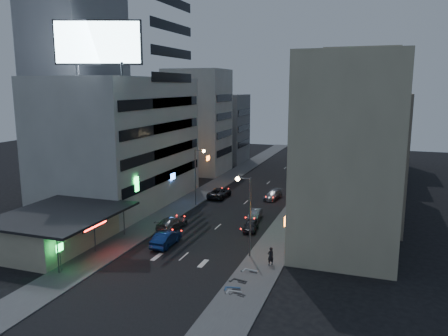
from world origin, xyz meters
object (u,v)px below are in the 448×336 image
at_px(parked_car_right_far, 273,195).
at_px(road_car_silver, 172,223).
at_px(scooter_silver_a, 243,285).
at_px(road_car_blue, 166,239).
at_px(parked_car_right_near, 251,225).
at_px(scooter_black_a, 246,289).
at_px(scooter_black_b, 248,275).
at_px(parked_car_right_mid, 255,215).
at_px(person, 271,256).
at_px(parked_car_left, 220,193).
at_px(scooter_blue, 241,281).
at_px(scooter_silver_b, 259,265).

height_order(parked_car_right_far, road_car_silver, road_car_silver).
bearing_deg(scooter_silver_a, road_car_blue, 54.48).
height_order(parked_car_right_near, scooter_black_a, parked_car_right_near).
height_order(parked_car_right_near, scooter_black_b, scooter_black_b).
bearing_deg(parked_car_right_far, parked_car_right_mid, -82.32).
height_order(road_car_blue, person, person).
bearing_deg(parked_car_left, road_car_blue, 94.77).
bearing_deg(parked_car_right_near, road_car_blue, -140.22).
bearing_deg(road_car_silver, parked_car_right_far, -107.32).
relative_size(parked_car_right_near, road_car_silver, 0.77).
height_order(parked_car_right_mid, parked_car_left, parked_car_left).
bearing_deg(parked_car_right_mid, scooter_blue, -82.32).
distance_m(scooter_black_a, scooter_black_b, 2.52).
bearing_deg(parked_car_right_far, scooter_silver_a, -74.53).
bearing_deg(road_car_silver, scooter_silver_a, 142.34).
height_order(parked_car_right_far, road_car_blue, road_car_blue).
xyz_separation_m(road_car_blue, road_car_silver, (-1.94, 5.40, -0.07)).
relative_size(scooter_black_a, scooter_silver_b, 0.84).
bearing_deg(parked_car_left, person, 120.96).
height_order(parked_car_right_mid, scooter_black_b, scooter_black_b).
distance_m(parked_car_left, scooter_blue, 30.75).
relative_size(parked_car_right_near, person, 2.10).
bearing_deg(parked_car_right_mid, scooter_black_b, -80.80).
bearing_deg(scooter_silver_b, parked_car_right_mid, 24.90).
height_order(scooter_silver_a, scooter_blue, scooter_blue).
bearing_deg(parked_car_left, road_car_silver, 89.16).
bearing_deg(parked_car_right_far, scooter_black_b, -74.26).
height_order(parked_car_right_near, parked_car_right_far, parked_car_right_far).
relative_size(parked_car_left, road_car_silver, 1.11).
bearing_deg(parked_car_right_far, parked_car_left, -160.21).
bearing_deg(scooter_black_a, scooter_blue, 51.84).
bearing_deg(scooter_black_a, scooter_silver_a, 60.17).
bearing_deg(person, scooter_black_a, 42.82).
bearing_deg(scooter_black_b, parked_car_right_near, 26.36).
bearing_deg(parked_car_left, scooter_blue, 113.80).
bearing_deg(road_car_blue, scooter_silver_a, 143.40).
xyz_separation_m(parked_car_right_near, person, (4.60, -9.40, 0.37)).
height_order(parked_car_right_near, scooter_blue, scooter_blue).
relative_size(parked_car_right_far, road_car_blue, 0.94).
relative_size(parked_car_left, scooter_silver_b, 2.63).
distance_m(scooter_black_a, scooter_blue, 1.44).
distance_m(parked_car_right_near, parked_car_right_far, 15.25).
height_order(scooter_black_a, scooter_silver_a, scooter_silver_a).
distance_m(parked_car_left, person, 26.46).
xyz_separation_m(scooter_black_a, scooter_black_b, (-0.58, 2.45, 0.09)).
relative_size(parked_car_right_mid, scooter_black_b, 1.91).
relative_size(scooter_blue, scooter_silver_b, 0.95).
relative_size(parked_car_right_far, scooter_black_b, 2.19).
bearing_deg(road_car_blue, scooter_black_a, 142.89).
bearing_deg(scooter_silver_b, road_car_blue, 81.26).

